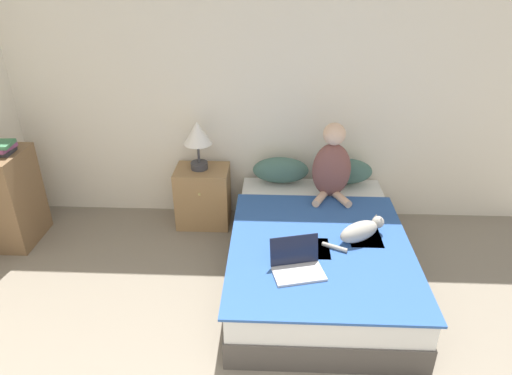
{
  "coord_description": "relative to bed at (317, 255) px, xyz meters",
  "views": [
    {
      "loc": [
        0.21,
        -0.52,
        2.5
      ],
      "look_at": [
        0.07,
        2.74,
        0.8
      ],
      "focal_mm": 32.0,
      "sensor_mm": 36.0,
      "label": 1
    }
  ],
  "objects": [
    {
      "name": "nightstand",
      "position": [
        -1.08,
        0.84,
        0.08
      ],
      "size": [
        0.52,
        0.42,
        0.6
      ],
      "color": "#937047",
      "rests_on": "ground_plane"
    },
    {
      "name": "wall_back",
      "position": [
        -0.59,
        1.11,
        1.06
      ],
      "size": [
        5.69,
        0.05,
        2.55
      ],
      "color": "silver",
      "rests_on": "ground_plane"
    },
    {
      "name": "bookshelf",
      "position": [
        -2.77,
        0.45,
        0.23
      ],
      "size": [
        0.27,
        0.55,
        0.9
      ],
      "color": "brown",
      "rests_on": "ground_plane"
    },
    {
      "name": "book_stack_top",
      "position": [
        -2.77,
        0.45,
        0.74
      ],
      "size": [
        0.21,
        0.23,
        0.11
      ],
      "color": "#2D2D33",
      "rests_on": "bookshelf"
    },
    {
      "name": "pillow_far",
      "position": [
        0.31,
        0.9,
        0.36
      ],
      "size": [
        0.55,
        0.22,
        0.26
      ],
      "color": "#42665B",
      "rests_on": "bed"
    },
    {
      "name": "pillow_near",
      "position": [
        -0.31,
        0.9,
        0.36
      ],
      "size": [
        0.55,
        0.22,
        0.26
      ],
      "color": "#42665B",
      "rests_on": "bed"
    },
    {
      "name": "cat_tabby",
      "position": [
        0.32,
        -0.08,
        0.3
      ],
      "size": [
        0.52,
        0.36,
        0.16
      ],
      "rotation": [
        0.0,
        0.0,
        0.59
      ],
      "color": "#A8A399",
      "rests_on": "bed"
    },
    {
      "name": "laptop_open",
      "position": [
        -0.2,
        -0.52,
        0.28
      ],
      "size": [
        0.41,
        0.35,
        0.23
      ],
      "rotation": [
        0.0,
        0.0,
        0.25
      ],
      "color": "#B7B7BC",
      "rests_on": "bed"
    },
    {
      "name": "table_lamp",
      "position": [
        -1.1,
        0.85,
        0.72
      ],
      "size": [
        0.27,
        0.27,
        0.48
      ],
      "color": "#38383D",
      "rests_on": "nightstand"
    },
    {
      "name": "person_sitting",
      "position": [
        0.15,
        0.64,
        0.54
      ],
      "size": [
        0.36,
        0.35,
        0.72
      ],
      "color": "brown",
      "rests_on": "bed"
    },
    {
      "name": "bed",
      "position": [
        0.0,
        0.0,
        0.0
      ],
      "size": [
        1.42,
        2.07,
        0.45
      ],
      "color": "#4C4742",
      "rests_on": "ground_plane"
    }
  ]
}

